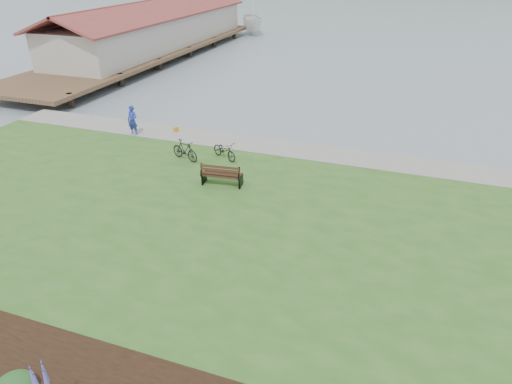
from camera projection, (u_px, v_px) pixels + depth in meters
ground at (243, 220)px, 18.26m from camera, size 600.00×600.00×0.00m
lawn at (223, 243)px, 16.50m from camera, size 34.00×20.00×0.40m
shoreline_path at (290, 149)px, 23.82m from camera, size 34.00×2.20×0.03m
pier_pavilion at (155, 29)px, 45.88m from camera, size 8.00×36.00×5.40m
park_bench at (221, 174)px, 19.86m from camera, size 1.81×0.91×1.08m
person at (132, 118)px, 25.21m from camera, size 0.74×0.53×1.97m
bicycle_a at (224, 150)px, 22.52m from camera, size 1.34×1.77×0.89m
bicycle_b at (185, 150)px, 22.36m from camera, size 1.02×1.75×1.02m
sailboat at (253, 34)px, 59.47m from camera, size 14.19×14.28×27.98m
pannier at (176, 129)px, 26.03m from camera, size 0.27×0.32×0.29m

